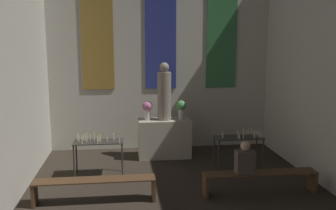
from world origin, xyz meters
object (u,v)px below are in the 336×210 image
Objects in this scene: altar at (164,138)px; person_seated at (245,159)px; candle_rack_left at (98,146)px; candle_rack_right at (239,141)px; pew_back_left at (95,185)px; flower_vase_right at (181,108)px; flower_vase_left at (147,108)px; pew_back_right at (260,178)px; statue at (164,94)px.

person_seated reaches higher than altar.
candle_rack_left is 1.00× the size of candle_rack_right.
altar reaches higher than pew_back_left.
altar is at bearing 180.00° from flower_vase_right.
flower_vase_right reaches higher than person_seated.
flower_vase_left reaches higher than person_seated.
candle_rack_right reaches higher than pew_back_right.
pew_back_right is (3.24, -1.48, -0.35)m from candle_rack_left.
altar is at bearing 115.58° from person_seated.
pew_back_left is (-1.61, -2.69, -1.34)m from statue.
altar is at bearing 59.03° from pew_back_left.
candle_rack_left is (-1.63, -1.20, 0.19)m from altar.
candle_rack_left is 1.72× the size of person_seated.
flower_vase_left is 0.88m from flower_vase_right.
altar is 0.60× the size of pew_back_right.
statue reaches higher than pew_back_right.
pew_back_right is at bearing 0.00° from pew_back_left.
person_seated is at bearing -57.27° from flower_vase_left.
pew_back_right is at bearing -90.98° from candle_rack_right.
candle_rack_right is (2.08, -1.21, -0.62)m from flower_vase_left.
pew_back_right is 0.51m from person_seated.
statue is 2.26m from candle_rack_right.
flower_vase_right is at bearing 30.19° from candle_rack_left.
pew_back_left is (-1.61, -2.69, -0.16)m from altar.
candle_rack_left is at bearing -134.66° from flower_vase_left.
altar is 1.22× the size of candle_rack_left.
candle_rack_right is at bearing -30.13° from flower_vase_left.
flower_vase_left and flower_vase_right have the same top height.
flower_vase_right is at bearing 0.00° from altar.
flower_vase_right is (0.44, 0.00, 0.81)m from altar.
statue reaches higher than person_seated.
altar is at bearing 0.00° from flower_vase_left.
flower_vase_left is at bearing 149.87° from candle_rack_right.
candle_rack_right is at bearing 24.50° from pew_back_left.
pew_back_left is 3.52× the size of person_seated.
statue is 3.41m from pew_back_left.
candle_rack_right reaches higher than candle_rack_left.
pew_back_left is at bearing -113.57° from flower_vase_left.
altar is 0.60× the size of pew_back_left.
flower_vase_right is 1.81m from candle_rack_right.
candle_rack_right is (1.64, -1.21, 0.19)m from altar.
person_seated is (-0.33, 0.00, 0.39)m from pew_back_right.
pew_back_right is (1.17, -2.69, -0.96)m from flower_vase_right.
statue is 2.30× the size of person_seated.
flower_vase_left is 3.51m from pew_back_right.
candle_rack_right is at bearing 76.65° from person_seated.
statue is at bearing 115.58° from person_seated.
candle_rack_left is (-1.63, -1.20, -0.99)m from statue.
flower_vase_right reaches higher than altar.
pew_back_right is (-0.03, -1.48, -0.35)m from candle_rack_right.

